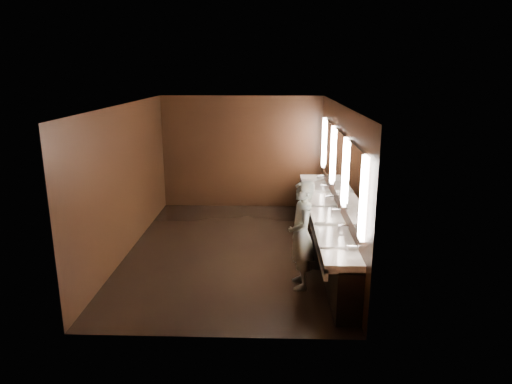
# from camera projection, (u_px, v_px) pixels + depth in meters

# --- Properties ---
(floor) EXTENTS (6.00, 6.00, 0.00)m
(floor) POSITION_uv_depth(u_px,v_px,m) (233.00, 250.00, 8.90)
(floor) COLOR black
(floor) RESTS_ON ground
(ceiling) EXTENTS (4.00, 6.00, 0.02)m
(ceiling) POSITION_uv_depth(u_px,v_px,m) (231.00, 105.00, 8.18)
(ceiling) COLOR #2D2D2B
(ceiling) RESTS_ON wall_back
(wall_back) EXTENTS (4.00, 0.02, 2.80)m
(wall_back) POSITION_uv_depth(u_px,v_px,m) (242.00, 152.00, 11.44)
(wall_back) COLOR black
(wall_back) RESTS_ON floor
(wall_front) EXTENTS (4.00, 0.02, 2.80)m
(wall_front) POSITION_uv_depth(u_px,v_px,m) (211.00, 238.00, 5.65)
(wall_front) COLOR black
(wall_front) RESTS_ON floor
(wall_left) EXTENTS (0.02, 6.00, 2.80)m
(wall_left) POSITION_uv_depth(u_px,v_px,m) (126.00, 180.00, 8.61)
(wall_left) COLOR black
(wall_left) RESTS_ON floor
(wall_right) EXTENTS (0.02, 6.00, 2.80)m
(wall_right) POSITION_uv_depth(u_px,v_px,m) (339.00, 181.00, 8.47)
(wall_right) COLOR black
(wall_right) RESTS_ON floor
(sink_counter) EXTENTS (0.55, 5.40, 1.01)m
(sink_counter) POSITION_uv_depth(u_px,v_px,m) (326.00, 227.00, 8.72)
(sink_counter) COLOR black
(sink_counter) RESTS_ON floor
(mirror_band) EXTENTS (0.06, 5.03, 1.15)m
(mirror_band) POSITION_uv_depth(u_px,v_px,m) (339.00, 163.00, 8.38)
(mirror_band) COLOR white
(mirror_band) RESTS_ON wall_right
(person) EXTENTS (0.48, 0.68, 1.75)m
(person) POSITION_uv_depth(u_px,v_px,m) (301.00, 235.00, 7.23)
(person) COLOR #7E9FBC
(person) RESTS_ON floor
(trash_bin) EXTENTS (0.40, 0.40, 0.56)m
(trash_bin) POSITION_uv_depth(u_px,v_px,m) (317.00, 251.00, 8.12)
(trash_bin) COLOR black
(trash_bin) RESTS_ON floor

